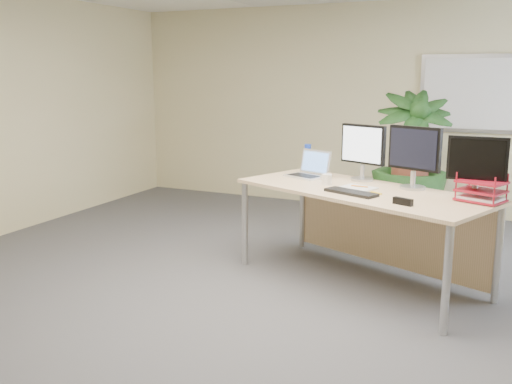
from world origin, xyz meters
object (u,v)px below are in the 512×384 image
at_px(monitor_right, 414,153).
at_px(laptop, 309,170).
at_px(desk, 369,207).
at_px(floor_plant, 410,170).
at_px(monitor_left, 363,149).

relative_size(monitor_right, laptop, 1.23).
xyz_separation_m(desk, laptop, (-0.65, 0.27, 0.24)).
bearing_deg(desk, monitor_right, 13.96).
distance_m(desk, floor_plant, 1.52).
xyz_separation_m(monitor_left, monitor_right, (0.49, -0.20, 0.01)).
xyz_separation_m(desk, monitor_left, (-0.15, 0.29, 0.47)).
distance_m(monitor_right, laptop, 1.04).
relative_size(desk, laptop, 5.43).
bearing_deg(laptop, monitor_left, 2.02).
bearing_deg(monitor_left, desk, -63.00).
relative_size(desk, floor_plant, 1.56).
distance_m(floor_plant, monitor_right, 1.50).
height_order(desk, floor_plant, floor_plant).
xyz_separation_m(monitor_left, laptop, (-0.50, -0.02, -0.23)).
relative_size(desk, monitor_right, 4.41).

